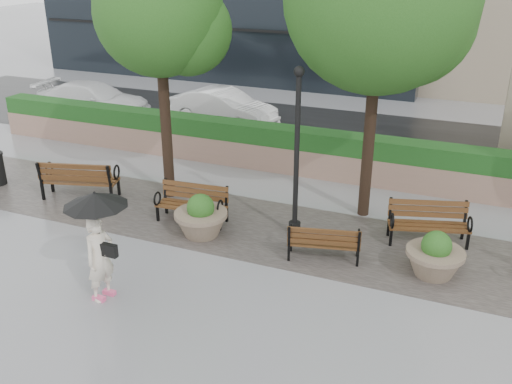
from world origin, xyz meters
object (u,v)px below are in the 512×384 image
at_px(planter_right, 435,258).
at_px(pedestrian, 98,236).
at_px(bench_1, 192,211).
at_px(bench_2, 324,249).
at_px(car_left, 94,100).
at_px(bench_0, 81,187).
at_px(car_right, 224,108).
at_px(planter_left, 201,220).
at_px(lamppost, 296,165).
at_px(bench_3, 427,231).

xyz_separation_m(planter_right, pedestrian, (-5.82, -3.28, 0.95)).
bearing_deg(planter_right, bench_1, 176.91).
xyz_separation_m(bench_2, car_left, (-11.75, 7.56, 0.43)).
xyz_separation_m(bench_0, car_right, (0.61, 7.73, 0.37)).
relative_size(planter_left, lamppost, 0.31).
relative_size(bench_1, bench_3, 0.94).
height_order(bench_1, bench_2, bench_1).
height_order(bench_3, car_left, car_left).
relative_size(lamppost, car_right, 0.95).
distance_m(bench_1, car_left, 10.81).
bearing_deg(car_right, bench_2, -133.27).
distance_m(bench_0, bench_2, 7.06).
bearing_deg(car_left, planter_right, -122.79).
bearing_deg(bench_2, bench_3, -153.79).
bearing_deg(bench_3, bench_0, 169.55).
bearing_deg(pedestrian, lamppost, -19.55).
relative_size(car_right, pedestrian, 1.91).
bearing_deg(planter_right, car_right, 136.84).
distance_m(car_left, pedestrian, 13.45).
height_order(bench_2, car_right, car_right).
height_order(bench_2, bench_3, bench_3).
distance_m(bench_2, planter_right, 2.32).
xyz_separation_m(bench_0, planter_left, (4.05, -0.71, 0.09)).
relative_size(bench_1, pedestrian, 0.82).
bearing_deg(bench_3, car_right, 124.65).
distance_m(car_left, car_right, 5.41).
bearing_deg(car_left, pedestrian, -147.43).
relative_size(car_left, car_right, 1.12).
distance_m(bench_2, car_right, 10.59).
bearing_deg(planter_right, bench_3, 102.34).
bearing_deg(bench_2, bench_0, -18.94).
bearing_deg(bench_0, bench_2, 158.78).
xyz_separation_m(planter_left, lamppost, (2.00, 0.93, 1.34)).
distance_m(bench_0, planter_right, 9.34).
height_order(lamppost, car_right, lamppost).
bearing_deg(car_right, pedestrian, -156.41).
relative_size(bench_2, planter_right, 1.38).
distance_m(bench_1, lamppost, 2.97).
relative_size(planter_right, car_left, 0.26).
bearing_deg(car_right, bench_3, -119.42).
bearing_deg(car_left, bench_1, -135.72).
xyz_separation_m(planter_right, car_right, (-8.72, 8.17, 0.30)).
bearing_deg(bench_3, planter_left, -177.97).
bearing_deg(bench_3, planter_right, -94.20).
distance_m(bench_2, lamppost, 2.01).
distance_m(planter_right, car_right, 11.95).
bearing_deg(car_right, planter_right, -123.78).
xyz_separation_m(bench_0, lamppost, (6.05, 0.22, 1.43)).
bearing_deg(bench_3, car_left, 140.19).
bearing_deg(planter_left, car_right, 112.16).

